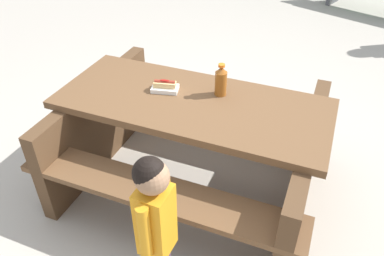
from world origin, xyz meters
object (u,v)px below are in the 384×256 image
Objects in this scene: hotdog_tray at (165,87)px; child_in_coat at (155,221)px; soda_bottle at (221,81)px; picnic_table at (192,137)px.

hotdog_tray is 0.20× the size of child_in_coat.
child_in_coat is (-0.51, 0.93, -0.11)m from hotdog_tray.
hotdog_tray is (0.35, 0.13, -0.07)m from soda_bottle.
hotdog_tray is at bearing -6.60° from picnic_table.
child_in_coat is (-0.29, 0.90, 0.22)m from picnic_table.
picnic_table is 1.85× the size of child_in_coat.
soda_bottle is 0.21× the size of child_in_coat.
child_in_coat reaches higher than soda_bottle.
child_in_coat is at bearing 107.52° from picnic_table.
soda_bottle is 0.38m from hotdog_tray.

